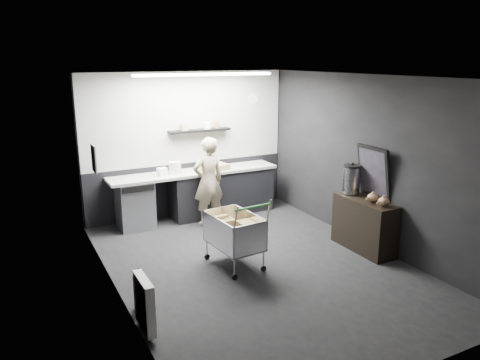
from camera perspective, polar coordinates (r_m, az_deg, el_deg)
floor at (r=6.94m, az=2.26°, el=-10.43°), size 5.50×5.50×0.00m
ceiling at (r=6.28m, az=2.51°, el=12.46°), size 5.50×5.50×0.00m
wall_back at (r=8.91m, az=-6.41°, el=4.34°), size 5.50×0.00×5.50m
wall_front at (r=4.42m, az=20.42°, el=-7.48°), size 5.50×0.00×5.50m
wall_left at (r=5.79m, az=-15.12°, el=-1.83°), size 0.00×5.50×5.50m
wall_right at (r=7.64m, az=15.54°, el=2.13°), size 0.00×5.50×5.50m
kitchen_wall_panel at (r=8.82m, az=-6.46°, el=7.51°), size 3.95×0.02×1.70m
dado_panel at (r=9.09m, az=-6.21°, el=-0.96°), size 3.95×0.02×1.00m
floating_shelf at (r=8.82m, az=-4.94°, el=6.04°), size 1.20×0.22×0.04m
wall_clock at (r=9.37m, az=1.65°, el=9.87°), size 0.20×0.03×0.20m
poster at (r=6.99m, az=-17.40°, el=2.51°), size 0.02×0.30×0.40m
poster_red_band at (r=6.97m, az=-17.41°, el=3.08°), size 0.02×0.22×0.10m
radiator at (r=5.37m, az=-11.57°, el=-14.55°), size 0.10×0.50×0.60m
ceiling_strip at (r=7.94m, az=-4.29°, el=12.70°), size 2.40×0.20×0.04m
prep_counter at (r=8.87m, az=-4.66°, el=-1.60°), size 3.20×0.61×0.90m
person at (r=8.36m, az=-3.88°, el=-0.17°), size 0.60×0.41×1.60m
shopping_cart at (r=6.77m, az=-0.73°, el=-6.51°), size 0.64×0.99×1.04m
sideboard at (r=7.58m, az=14.90°, el=-4.40°), size 0.47×1.10×1.64m
fire_extinguisher at (r=5.89m, az=-12.11°, el=-12.92°), size 0.16×0.16×0.51m
cardboard_box at (r=8.78m, az=-3.30°, el=1.59°), size 0.56×0.46×0.10m
pink_tub at (r=8.55m, az=-7.94°, el=1.50°), size 0.22×0.22×0.22m
white_container at (r=8.44m, az=-9.48°, el=0.99°), size 0.18×0.15×0.14m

